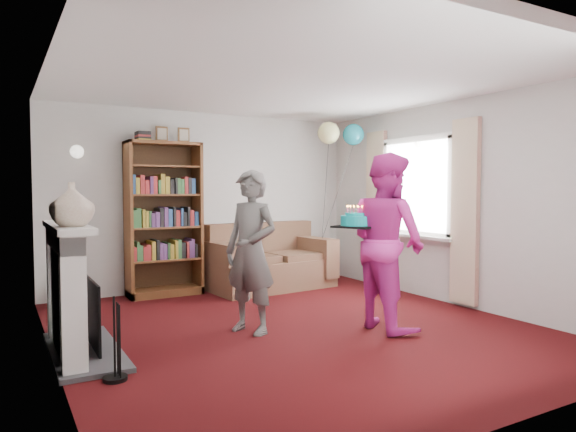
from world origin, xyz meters
TOP-DOWN VIEW (x-y plane):
  - ground at (0.00, 0.00)m, footprint 5.00×5.00m
  - wall_back at (0.00, 2.51)m, footprint 4.50×0.02m
  - wall_left at (-2.26, 0.00)m, footprint 0.02×5.00m
  - wall_right at (2.26, 0.00)m, footprint 0.02×5.00m
  - ceiling at (0.00, 0.00)m, footprint 4.50×5.00m
  - fireplace at (-2.09, 0.19)m, footprint 0.55×1.80m
  - window_bay at (2.21, 0.60)m, footprint 0.14×2.02m
  - wall_sconce at (-1.75, 2.36)m, footprint 0.16×0.23m
  - bookcase at (-0.70, 2.30)m, footprint 0.97×0.42m
  - sofa at (0.75, 2.07)m, footprint 1.74×0.92m
  - wicker_basket at (-1.90, 2.07)m, footprint 0.37×0.37m
  - person_striped at (-0.47, 0.08)m, footprint 0.60×0.69m
  - person_magenta at (0.81, -0.46)m, footprint 0.71×0.89m
  - birthday_cake at (0.53, -0.31)m, footprint 0.39×0.39m
  - balloons at (1.74, 1.67)m, footprint 0.75×0.31m
  - mantel_vase at (-2.12, -0.15)m, footprint 0.44×0.44m

SIDE VIEW (x-z plane):
  - ground at x=0.00m, z-range 0.00..0.00m
  - wicker_basket at x=-1.90m, z-range -0.02..0.32m
  - sofa at x=0.75m, z-range -0.12..0.81m
  - fireplace at x=-2.09m, z-range -0.05..1.07m
  - person_striped at x=-0.47m, z-range 0.00..1.61m
  - person_magenta at x=0.81m, z-range 0.00..1.78m
  - bookcase at x=-0.70m, z-range -0.13..2.12m
  - birthday_cake at x=0.53m, z-range 0.99..1.21m
  - window_bay at x=2.21m, z-range 0.10..2.30m
  - wall_back at x=0.00m, z-range 0.00..2.50m
  - wall_left at x=-2.26m, z-range 0.00..2.50m
  - wall_right at x=2.26m, z-range 0.00..2.50m
  - mantel_vase at x=-2.12m, z-range 1.12..1.47m
  - wall_sconce at x=-1.75m, z-range 1.80..1.96m
  - balloons at x=1.74m, z-range 1.37..3.07m
  - ceiling at x=0.00m, z-range 2.50..2.51m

